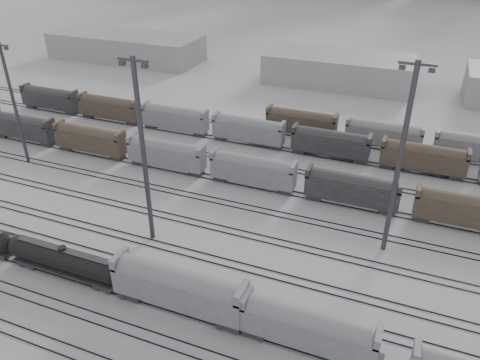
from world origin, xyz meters
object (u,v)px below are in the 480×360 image
at_px(tank_car_b, 65,260).
at_px(hopper_car_b, 308,327).
at_px(light_mast_c, 143,150).
at_px(hopper_car_a, 179,287).

relative_size(tank_car_b, hopper_car_b, 1.19).
relative_size(hopper_car_b, light_mast_c, 0.56).
xyz_separation_m(tank_car_b, light_mast_c, (5.96, 11.41, 11.62)).
height_order(hopper_car_a, hopper_car_b, hopper_car_a).
bearing_deg(hopper_car_a, hopper_car_b, 0.00).
relative_size(tank_car_b, light_mast_c, 0.66).
relative_size(tank_car_b, hopper_car_a, 1.07).
height_order(tank_car_b, light_mast_c, light_mast_c).
bearing_deg(light_mast_c, hopper_car_b, -23.52).
xyz_separation_m(tank_car_b, hopper_car_b, (32.17, 0.00, 0.75)).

